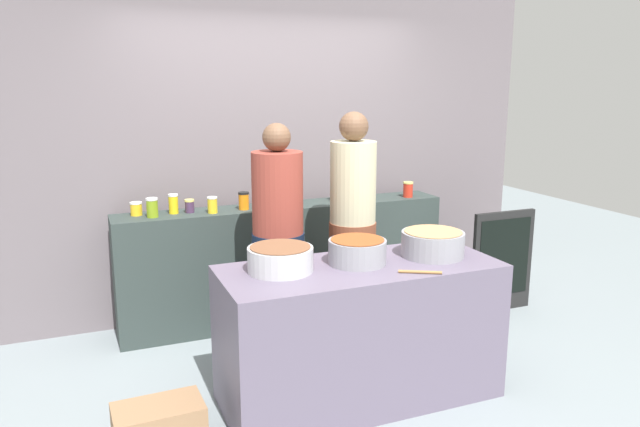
{
  "coord_description": "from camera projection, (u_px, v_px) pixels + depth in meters",
  "views": [
    {
      "loc": [
        -1.54,
        -3.42,
        1.95
      ],
      "look_at": [
        0.0,
        0.35,
        1.05
      ],
      "focal_mm": 33.85,
      "sensor_mm": 36.0,
      "label": 1
    }
  ],
  "objects": [
    {
      "name": "preserve_jar_10",
      "position": [
        408.0,
        189.0,
        5.2
      ],
      "size": [
        0.09,
        0.09,
        0.13
      ],
      "color": "red",
      "rests_on": "display_shelf"
    },
    {
      "name": "chalkboard_sign",
      "position": [
        502.0,
        261.0,
        5.15
      ],
      "size": [
        0.6,
        0.05,
        0.88
      ],
      "color": "black",
      "rests_on": "ground"
    },
    {
      "name": "cook_with_tongs",
      "position": [
        278.0,
        255.0,
        4.21
      ],
      "size": [
        0.37,
        0.37,
        1.68
      ],
      "color": "#111D33",
      "rests_on": "ground"
    },
    {
      "name": "preserve_jar_0",
      "position": [
        136.0,
        209.0,
        4.5
      ],
      "size": [
        0.09,
        0.09,
        0.1
      ],
      "color": "gold",
      "rests_on": "display_shelf"
    },
    {
      "name": "storefront_wall",
      "position": [
        271.0,
        135.0,
        5.07
      ],
      "size": [
        4.8,
        0.12,
        3.0
      ],
      "primitive_type": "cube",
      "color": "#665D62",
      "rests_on": "ground"
    },
    {
      "name": "ground",
      "position": [
        339.0,
        375.0,
        4.08
      ],
      "size": [
        12.0,
        12.0,
        0.0
      ],
      "primitive_type": "plane",
      "color": "gray"
    },
    {
      "name": "preserve_jar_5",
      "position": [
        244.0,
        201.0,
        4.7
      ],
      "size": [
        0.08,
        0.08,
        0.14
      ],
      "color": "orange",
      "rests_on": "display_shelf"
    },
    {
      "name": "preserve_jar_4",
      "position": [
        212.0,
        205.0,
        4.57
      ],
      "size": [
        0.08,
        0.08,
        0.12
      ],
      "color": "gold",
      "rests_on": "display_shelf"
    },
    {
      "name": "cook_in_cap",
      "position": [
        352.0,
        243.0,
        4.39
      ],
      "size": [
        0.34,
        0.34,
        1.74
      ],
      "color": "brown",
      "rests_on": "ground"
    },
    {
      "name": "preserve_jar_9",
      "position": [
        363.0,
        192.0,
        5.13
      ],
      "size": [
        0.09,
        0.09,
        0.11
      ],
      "color": "#AB2420",
      "rests_on": "display_shelf"
    },
    {
      "name": "preserve_jar_6",
      "position": [
        269.0,
        199.0,
        4.8
      ],
      "size": [
        0.08,
        0.08,
        0.12
      ],
      "color": "orange",
      "rests_on": "display_shelf"
    },
    {
      "name": "preserve_jar_2",
      "position": [
        173.0,
        204.0,
        4.55
      ],
      "size": [
        0.07,
        0.07,
        0.15
      ],
      "color": "gold",
      "rests_on": "display_shelf"
    },
    {
      "name": "cooking_pot_right",
      "position": [
        433.0,
        244.0,
        3.81
      ],
      "size": [
        0.4,
        0.4,
        0.16
      ],
      "color": "gray",
      "rests_on": "prep_table"
    },
    {
      "name": "preserve_jar_7",
      "position": [
        292.0,
        197.0,
        4.9
      ],
      "size": [
        0.07,
        0.07,
        0.11
      ],
      "color": "#9B4327",
      "rests_on": "display_shelf"
    },
    {
      "name": "preserve_jar_8",
      "position": [
        336.0,
        193.0,
        5.05
      ],
      "size": [
        0.08,
        0.08,
        0.12
      ],
      "color": "#8E5111",
      "rests_on": "display_shelf"
    },
    {
      "name": "prep_table",
      "position": [
        360.0,
        332.0,
        3.72
      ],
      "size": [
        1.7,
        0.7,
        0.86
      ],
      "primitive_type": "cube",
      "color": "slate",
      "rests_on": "ground"
    },
    {
      "name": "preserve_jar_1",
      "position": [
        152.0,
        208.0,
        4.43
      ],
      "size": [
        0.09,
        0.09,
        0.14
      ],
      "color": "olive",
      "rests_on": "display_shelf"
    },
    {
      "name": "wooden_spoon",
      "position": [
        420.0,
        272.0,
        3.47
      ],
      "size": [
        0.23,
        0.14,
        0.02
      ],
      "primitive_type": "cylinder",
      "rotation": [
        1.57,
        0.0,
        4.21
      ],
      "color": "#9E703D",
      "rests_on": "prep_table"
    },
    {
      "name": "display_shelf",
      "position": [
        286.0,
        262.0,
        4.97
      ],
      "size": [
        2.7,
        0.36,
        0.97
      ],
      "primitive_type": "cube",
      "color": "#2E3936",
      "rests_on": "ground"
    },
    {
      "name": "cooking_pot_left",
      "position": [
        280.0,
        259.0,
        3.5
      ],
      "size": [
        0.38,
        0.38,
        0.15
      ],
      "color": "#B7B7BC",
      "rests_on": "prep_table"
    },
    {
      "name": "bread_crate",
      "position": [
        159.0,
        427.0,
        3.24
      ],
      "size": [
        0.48,
        0.3,
        0.26
      ],
      "primitive_type": "cube",
      "rotation": [
        0.0,
        0.0,
        0.03
      ],
      "color": "#956D4C",
      "rests_on": "ground"
    },
    {
      "name": "cooking_pot_center",
      "position": [
        357.0,
        251.0,
        3.65
      ],
      "size": [
        0.35,
        0.35,
        0.15
      ],
      "color": "gray",
      "rests_on": "prep_table"
    },
    {
      "name": "preserve_jar_3",
      "position": [
        190.0,
        206.0,
        4.59
      ],
      "size": [
        0.07,
        0.07,
        0.1
      ],
      "color": "#432D4A",
      "rests_on": "display_shelf"
    }
  ]
}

